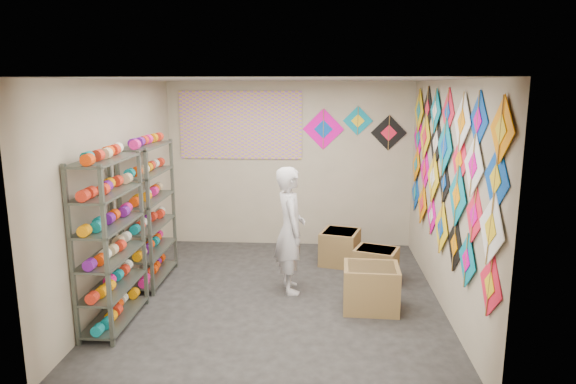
# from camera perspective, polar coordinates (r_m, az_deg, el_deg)

# --- Properties ---
(ground) EXTENTS (4.50, 4.50, 0.00)m
(ground) POSITION_cam_1_polar(r_m,az_deg,el_deg) (6.67, -1.04, -11.53)
(ground) COLOR black
(room_walls) EXTENTS (4.50, 4.50, 4.50)m
(room_walls) POSITION_cam_1_polar(r_m,az_deg,el_deg) (6.20, -1.10, 2.57)
(room_walls) COLOR tan
(room_walls) RESTS_ON ground
(shelf_rack_front) EXTENTS (0.40, 1.10, 1.90)m
(shelf_rack_front) POSITION_cam_1_polar(r_m,az_deg,el_deg) (5.97, -19.14, -5.31)
(shelf_rack_front) COLOR #4C5147
(shelf_rack_front) RESTS_ON ground
(shelf_rack_back) EXTENTS (0.40, 1.10, 1.90)m
(shelf_rack_back) POSITION_cam_1_polar(r_m,az_deg,el_deg) (7.14, -15.16, -2.31)
(shelf_rack_back) COLOR #4C5147
(shelf_rack_back) RESTS_ON ground
(string_spools) EXTENTS (0.12, 2.36, 0.12)m
(string_spools) POSITION_cam_1_polar(r_m,az_deg,el_deg) (6.53, -17.02, -2.87)
(string_spools) COLOR #F71984
(string_spools) RESTS_ON ground
(kite_wall_display) EXTENTS (0.06, 4.25, 2.01)m
(kite_wall_display) POSITION_cam_1_polar(r_m,az_deg,el_deg) (6.36, 16.98, 2.55)
(kite_wall_display) COLOR red
(kite_wall_display) RESTS_ON room_walls
(back_wall_kites) EXTENTS (1.68, 0.02, 0.72)m
(back_wall_kites) POSITION_cam_1_polar(r_m,az_deg,el_deg) (8.38, 7.20, 7.02)
(back_wall_kites) COLOR #E30099
(back_wall_kites) RESTS_ON room_walls
(poster) EXTENTS (2.00, 0.01, 1.10)m
(poster) POSITION_cam_1_polar(r_m,az_deg,el_deg) (8.46, -5.31, 7.41)
(poster) COLOR #9154B7
(poster) RESTS_ON room_walls
(shopkeeper) EXTENTS (0.78, 0.67, 1.64)m
(shopkeeper) POSITION_cam_1_polar(r_m,az_deg,el_deg) (6.59, 0.24, -4.23)
(shopkeeper) COLOR beige
(shopkeeper) RESTS_ON ground
(carton_a) EXTENTS (0.67, 0.57, 0.54)m
(carton_a) POSITION_cam_1_polar(r_m,az_deg,el_deg) (6.30, 9.19, -10.44)
(carton_a) COLOR brown
(carton_a) RESTS_ON ground
(carton_b) EXTENTS (0.68, 0.62, 0.45)m
(carton_b) POSITION_cam_1_polar(r_m,az_deg,el_deg) (7.20, 9.74, -7.95)
(carton_b) COLOR brown
(carton_b) RESTS_ON ground
(carton_c) EXTENTS (0.66, 0.70, 0.50)m
(carton_c) POSITION_cam_1_polar(r_m,az_deg,el_deg) (7.79, 5.79, -6.11)
(carton_c) COLOR brown
(carton_c) RESTS_ON ground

